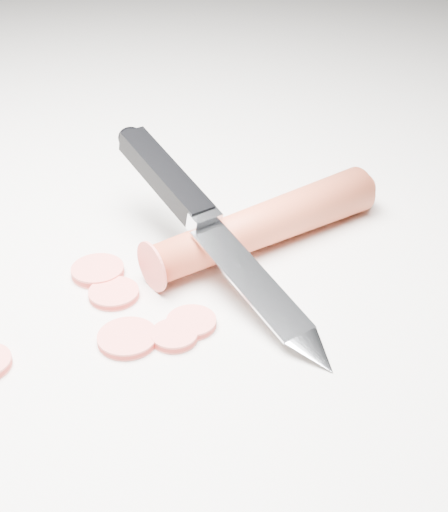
# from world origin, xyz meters

# --- Properties ---
(ground) EXTENTS (2.40, 2.40, 0.00)m
(ground) POSITION_xyz_m (0.00, 0.00, 0.00)
(ground) COLOR silver
(ground) RESTS_ON ground
(carrot) EXTENTS (0.16, 0.18, 0.03)m
(carrot) POSITION_xyz_m (0.09, 0.07, 0.02)
(carrot) COLOR #C84527
(carrot) RESTS_ON ground
(carrot_slice_0) EXTENTS (0.04, 0.04, 0.01)m
(carrot_slice_0) POSITION_xyz_m (-0.02, -0.00, 0.00)
(carrot_slice_0) COLOR #F16458
(carrot_slice_0) RESTS_ON ground
(carrot_slice_2) EXTENTS (0.04, 0.04, 0.01)m
(carrot_slice_2) POSITION_xyz_m (-0.00, -0.02, 0.00)
(carrot_slice_2) COLOR #F16458
(carrot_slice_2) RESTS_ON ground
(carrot_slice_3) EXTENTS (0.04, 0.04, 0.01)m
(carrot_slice_3) POSITION_xyz_m (0.03, -0.07, 0.00)
(carrot_slice_3) COLOR #F16458
(carrot_slice_3) RESTS_ON ground
(carrot_slice_4) EXTENTS (0.03, 0.03, 0.01)m
(carrot_slice_4) POSITION_xyz_m (0.05, -0.06, 0.00)
(carrot_slice_4) COLOR #F16458
(carrot_slice_4) RESTS_ON ground
(carrot_slice_5) EXTENTS (0.03, 0.03, 0.01)m
(carrot_slice_5) POSITION_xyz_m (0.06, -0.04, 0.00)
(carrot_slice_5) COLOR #F16458
(carrot_slice_5) RESTS_ON ground
(kitchen_knife) EXTENTS (0.22, 0.19, 0.08)m
(kitchen_knife) POSITION_xyz_m (0.06, 0.02, 0.04)
(kitchen_knife) COLOR silver
(kitchen_knife) RESTS_ON ground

